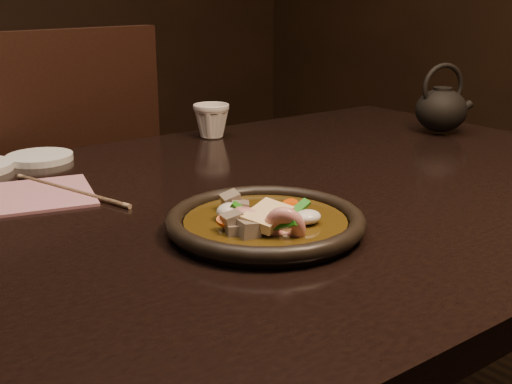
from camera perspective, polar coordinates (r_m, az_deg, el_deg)
table at (r=0.94m, az=-4.09°, el=-5.50°), size 1.60×0.90×0.75m
chair at (r=1.58m, az=-17.77°, el=-2.41°), size 0.54×0.54×0.97m
plate at (r=0.80m, az=0.84°, el=-2.74°), size 0.25×0.25×0.03m
stirfry at (r=0.80m, az=0.82°, el=-2.55°), size 0.16×0.16×0.06m
soy_dish at (r=0.84m, az=-3.17°, el=-2.24°), size 0.09×0.09×0.01m
saucer_left at (r=1.21m, az=-18.68°, el=2.92°), size 0.12×0.12×0.01m
tea_cup at (r=1.34m, az=-3.98°, el=6.43°), size 0.08×0.07×0.08m
chopsticks at (r=1.01m, az=-16.18°, el=0.15°), size 0.08×0.25×0.01m
napkin at (r=1.00m, az=-19.12°, el=-0.27°), size 0.20×0.20×0.00m
teapot at (r=1.43m, az=16.17°, el=7.21°), size 0.13×0.11×0.15m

